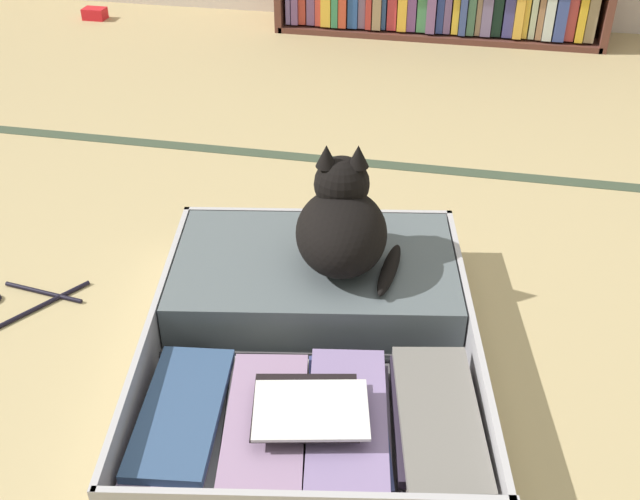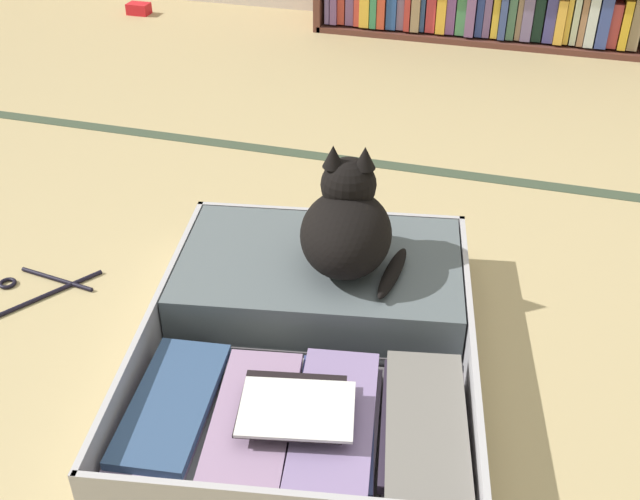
{
  "view_description": "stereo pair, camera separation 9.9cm",
  "coord_description": "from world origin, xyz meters",
  "px_view_note": "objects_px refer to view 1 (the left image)",
  "views": [
    {
      "loc": [
        0.17,
        -1.07,
        1.06
      ],
      "look_at": [
        -0.07,
        0.12,
        0.24
      ],
      "focal_mm": 42.55,
      "sensor_mm": 36.0,
      "label": 1
    },
    {
      "loc": [
        0.27,
        -1.05,
        1.06
      ],
      "look_at": [
        -0.07,
        0.12,
        0.24
      ],
      "focal_mm": 42.55,
      "sensor_mm": 36.0,
      "label": 2
    }
  ],
  "objects_px": {
    "open_suitcase": "(314,328)",
    "small_red_pouch": "(95,14)",
    "black_cat": "(342,224)",
    "clothes_hanger": "(7,312)"
  },
  "relations": [
    {
      "from": "black_cat",
      "to": "small_red_pouch",
      "type": "distance_m",
      "value": 2.39
    },
    {
      "from": "clothes_hanger",
      "to": "black_cat",
      "type": "bearing_deg",
      "value": 13.95
    },
    {
      "from": "clothes_hanger",
      "to": "small_red_pouch",
      "type": "bearing_deg",
      "value": 110.14
    },
    {
      "from": "black_cat",
      "to": "clothes_hanger",
      "type": "bearing_deg",
      "value": -166.05
    },
    {
      "from": "clothes_hanger",
      "to": "small_red_pouch",
      "type": "height_order",
      "value": "small_red_pouch"
    },
    {
      "from": "clothes_hanger",
      "to": "open_suitcase",
      "type": "bearing_deg",
      "value": 1.97
    },
    {
      "from": "open_suitcase",
      "to": "black_cat",
      "type": "relative_size",
      "value": 3.32
    },
    {
      "from": "black_cat",
      "to": "clothes_hanger",
      "type": "relative_size",
      "value": 0.88
    },
    {
      "from": "open_suitcase",
      "to": "small_red_pouch",
      "type": "xyz_separation_m",
      "value": [
        -1.44,
        2.02,
        -0.03
      ]
    },
    {
      "from": "open_suitcase",
      "to": "clothes_hanger",
      "type": "xyz_separation_m",
      "value": [
        -0.69,
        -0.02,
        -0.05
      ]
    }
  ]
}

